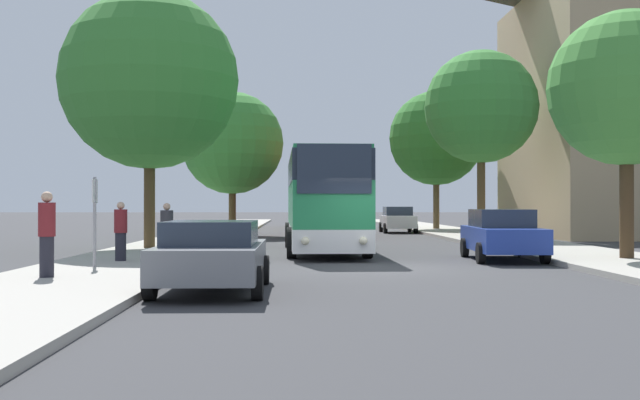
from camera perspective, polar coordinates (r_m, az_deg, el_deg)
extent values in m
plane|color=#38383A|center=(20.11, 4.59, -5.23)|extent=(300.00, 300.00, 0.00)
cube|color=#A39E93|center=(20.55, -15.27, -4.90)|extent=(4.00, 120.00, 0.15)
cube|color=#A39E93|center=(21.99, 23.10, -4.59)|extent=(4.00, 120.00, 0.15)
cube|color=silver|center=(26.86, 0.29, -2.67)|extent=(2.67, 10.30, 0.70)
cube|color=#23844C|center=(26.84, 0.29, -0.37)|extent=(2.67, 10.30, 1.45)
cube|color=#232D3D|center=(26.87, 0.29, 2.19)|extent=(2.69, 10.10, 0.95)
cube|color=#23844C|center=(26.90, 0.29, 3.33)|extent=(2.62, 10.10, 0.12)
cube|color=#232D3D|center=(21.72, 1.10, 2.40)|extent=(2.18, 0.11, 1.45)
sphere|color=#F4EAC1|center=(21.66, -1.14, -3.13)|extent=(0.24, 0.24, 0.24)
sphere|color=#F4EAC1|center=(21.78, 3.33, -3.11)|extent=(0.24, 0.24, 0.24)
cylinder|color=black|center=(23.75, -2.19, -3.27)|extent=(0.32, 1.01, 1.00)
cylinder|color=black|center=(23.91, 3.62, -3.25)|extent=(0.32, 1.01, 1.00)
cylinder|color=black|center=(29.89, -2.38, -2.68)|extent=(0.32, 1.01, 1.00)
cylinder|color=black|center=(30.02, 2.24, -2.67)|extent=(0.32, 1.01, 1.00)
cube|color=gray|center=(40.57, -0.30, -1.89)|extent=(2.72, 11.17, 0.70)
cube|color=red|center=(40.56, -0.30, -0.32)|extent=(2.72, 11.17, 1.52)
cube|color=#232D3D|center=(40.58, -0.30, 1.42)|extent=(2.73, 10.95, 0.95)
cube|color=red|center=(40.60, -0.30, 2.18)|extent=(2.66, 10.95, 0.12)
cube|color=#232D3D|center=(34.99, -0.33, 1.46)|extent=(2.17, 0.12, 1.45)
sphere|color=#F4EAC1|center=(34.98, -1.71, -2.08)|extent=(0.24, 0.24, 0.24)
sphere|color=#F4EAC1|center=(34.98, 1.05, -2.08)|extent=(0.24, 0.24, 0.24)
cylinder|color=black|center=(37.27, -2.17, -2.22)|extent=(0.33, 1.01, 1.00)
cylinder|color=black|center=(37.26, 1.53, -2.22)|extent=(0.33, 1.01, 1.00)
cylinder|color=black|center=(43.93, -1.86, -1.94)|extent=(0.33, 1.01, 1.00)
cylinder|color=black|center=(43.92, 1.28, -1.94)|extent=(0.33, 1.01, 1.00)
cube|color=#2D2D2D|center=(54.31, -0.79, -1.51)|extent=(2.66, 11.22, 0.70)
cube|color=yellow|center=(54.30, -0.79, -0.41)|extent=(2.66, 11.22, 1.37)
cube|color=#232D3D|center=(54.32, -0.79, 0.81)|extent=(2.68, 10.99, 0.95)
cube|color=yellow|center=(54.33, -0.79, 1.38)|extent=(2.61, 10.99, 0.12)
cube|color=#232D3D|center=(48.69, -0.76, 0.77)|extent=(2.28, 0.09, 1.45)
sphere|color=#F4EAC1|center=(48.67, -1.81, -1.60)|extent=(0.24, 0.24, 0.24)
sphere|color=#F4EAC1|center=(48.68, 0.28, -1.60)|extent=(0.24, 0.24, 0.24)
cylinder|color=black|center=(50.97, -2.20, -1.72)|extent=(0.31, 1.00, 1.00)
cylinder|color=black|center=(50.98, 0.64, -1.72)|extent=(0.31, 1.00, 1.00)
cylinder|color=black|center=(57.68, -2.06, -1.56)|extent=(0.31, 1.00, 1.00)
cylinder|color=black|center=(57.69, 0.45, -1.56)|extent=(0.31, 1.00, 1.00)
cube|color=slate|center=(14.82, -8.20, -4.55)|extent=(1.91, 4.35, 0.63)
cube|color=#232D3D|center=(14.62, -8.27, -2.48)|extent=(1.68, 2.26, 0.45)
cylinder|color=black|center=(16.31, -10.99, -5.26)|extent=(0.20, 0.62, 0.62)
cylinder|color=black|center=(16.11, -4.27, -5.33)|extent=(0.20, 0.62, 0.62)
cylinder|color=black|center=(13.67, -12.84, -6.21)|extent=(0.20, 0.62, 0.62)
cylinder|color=black|center=(13.43, -4.79, -6.32)|extent=(0.20, 0.62, 0.62)
cube|color=#233D9E|center=(23.61, 13.72, -2.88)|extent=(2.11, 4.60, 0.71)
cube|color=#232D3D|center=(23.77, 13.63, -1.36)|extent=(1.76, 2.43, 0.55)
cylinder|color=black|center=(22.49, 16.77, -3.90)|extent=(0.24, 0.63, 0.62)
cylinder|color=black|center=(22.09, 12.14, -3.98)|extent=(0.24, 0.63, 0.62)
cylinder|color=black|center=(25.19, 15.11, -3.53)|extent=(0.24, 0.63, 0.62)
cylinder|color=black|center=(24.83, 10.96, -3.58)|extent=(0.24, 0.63, 0.62)
cube|color=silver|center=(45.82, 5.95, -1.65)|extent=(1.83, 4.06, 0.73)
cube|color=#232D3D|center=(45.97, 5.93, -0.85)|extent=(1.60, 2.11, 0.55)
cylinder|color=black|center=(44.72, 7.30, -2.15)|extent=(0.20, 0.62, 0.62)
cylinder|color=black|center=(44.48, 5.00, -2.16)|extent=(0.20, 0.62, 0.62)
cylinder|color=black|center=(47.20, 6.85, -2.06)|extent=(0.20, 0.62, 0.62)
cylinder|color=black|center=(46.97, 4.67, -2.07)|extent=(0.20, 0.62, 0.62)
cylinder|color=gray|center=(19.50, -16.79, -1.62)|extent=(0.08, 0.08, 2.25)
cube|color=silver|center=(19.50, -16.79, 0.66)|extent=(0.03, 0.45, 0.60)
cylinder|color=#23232D|center=(21.63, -11.60, -3.47)|extent=(0.30, 0.30, 0.76)
cylinder|color=#333338|center=(21.60, -11.60, -1.62)|extent=(0.36, 0.36, 0.64)
sphere|color=tan|center=(21.59, -11.59, -0.50)|extent=(0.21, 0.21, 0.21)
cylinder|color=#23232D|center=(21.47, -14.95, -3.46)|extent=(0.30, 0.30, 0.78)
cylinder|color=maroon|center=(21.44, -14.94, -1.56)|extent=(0.36, 0.36, 0.65)
sphere|color=tan|center=(21.44, -14.94, -0.41)|extent=(0.21, 0.21, 0.21)
cylinder|color=#23232D|center=(17.12, -20.10, -4.09)|extent=(0.30, 0.30, 0.87)
cylinder|color=maroon|center=(17.08, -20.09, -1.40)|extent=(0.36, 0.36, 0.73)
sphere|color=tan|center=(17.08, -20.09, 0.22)|extent=(0.24, 0.24, 0.24)
cylinder|color=#513D23|center=(41.58, -6.70, -0.54)|extent=(0.40, 0.40, 2.85)
sphere|color=#387F33|center=(41.72, -6.69, 4.33)|extent=(5.65, 5.65, 5.65)
cylinder|color=#513D23|center=(27.77, -12.86, 0.20)|extent=(0.40, 0.40, 3.65)
sphere|color=#387F33|center=(28.13, -12.85, 8.87)|extent=(6.44, 6.44, 6.44)
cylinder|color=#47331E|center=(23.61, 22.33, -0.15)|extent=(0.40, 0.40, 3.27)
sphere|color=#428938|center=(23.85, 22.31, 7.89)|extent=(4.54, 4.54, 4.54)
cylinder|color=brown|center=(49.22, 8.85, -0.08)|extent=(0.40, 0.40, 3.59)
sphere|color=#2D7028|center=(49.41, 8.84, 4.67)|extent=(6.13, 6.13, 6.13)
cylinder|color=#513D23|center=(37.59, 12.18, 0.55)|extent=(0.40, 0.40, 4.30)
sphere|color=#387F33|center=(37.89, 12.17, 6.96)|extent=(5.56, 5.56, 5.56)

